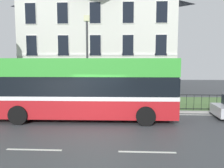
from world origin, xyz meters
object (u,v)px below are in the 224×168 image
at_px(litter_bin, 50,98).
at_px(single_decker_bus, 85,88).
at_px(street_lamp_post, 87,55).
at_px(georgian_townhouse, 101,38).

bearing_deg(litter_bin, single_decker_bus, -42.81).
bearing_deg(street_lamp_post, single_decker_bus, -83.65).
xyz_separation_m(georgian_townhouse, street_lamp_post, (0.13, -10.89, -2.16)).
relative_size(single_decker_bus, street_lamp_post, 1.62).
distance_m(street_lamp_post, litter_bin, 3.84).
relative_size(georgian_townhouse, street_lamp_post, 2.50).
bearing_deg(litter_bin, street_lamp_post, 3.95).
height_order(single_decker_bus, litter_bin, single_decker_bus).
relative_size(street_lamp_post, litter_bin, 5.49).
relative_size(single_decker_bus, litter_bin, 8.90).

